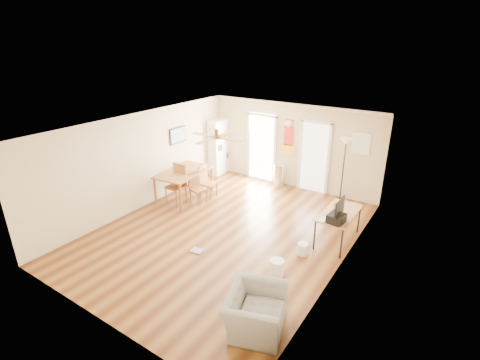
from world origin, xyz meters
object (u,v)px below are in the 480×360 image
Objects in this scene: computer_desk at (338,226)px; wastebasket_a at (302,249)px; bookshelf at (219,147)px; dining_chair_right_b at (198,188)px; trash_can at (279,176)px; dining_table at (185,185)px; wastebasket_b at (277,268)px; dining_chair_near at (175,185)px; torchiere_lamp at (343,171)px; printer at (336,218)px; armchair at (255,311)px; dining_chair_right_a at (208,182)px.

wastebasket_a is at bearing -113.97° from computer_desk.
bookshelf is at bearing 156.78° from computer_desk.
dining_chair_right_b is 2.67m from trash_can.
dining_table is 4.33m from wastebasket_b.
bookshelf is at bearing 32.92° from dining_chair_right_b.
torchiere_lamp is (3.85, 2.67, 0.38)m from dining_chair_near.
torchiere_lamp reaches higher than printer.
bookshelf is 1.82× the size of armchair.
trash_can reaches higher than wastebasket_b.
dining_table is 5.34m from armchair.
printer is 0.98m from wastebasket_a.
dining_table is 4.52m from torchiere_lamp.
dining_chair_right_a reaches higher than dining_table.
printer is 1.68m from wastebasket_b.
torchiere_lamp is at bearing -44.42° from dining_chair_right_b.
dining_chair_near reaches higher than printer.
trash_can is at bearing 142.49° from printer.
wastebasket_a is (-0.43, -0.96, -0.23)m from computer_desk.
wastebasket_a is at bearing -6.26° from dining_chair_near.
armchair reaches higher than wastebasket_a.
bookshelf reaches higher than wastebasket_a.
computer_desk is 3.70× the size of printer.
trash_can is at bearing 141.00° from computer_desk.
trash_can is 3.78m from printer.
dining_chair_right_a is 0.71× the size of computer_desk.
dining_chair_near is 4.18m from wastebasket_b.
dining_chair_right_b reaches higher than armchair.
wastebasket_a is at bearing -91.87° from dining_chair_right_b.
dining_chair_near is 0.59× the size of torchiere_lamp.
computer_desk is 5.12× the size of wastebasket_a.
bookshelf reaches higher than dining_chair_right_b.
wastebasket_a is at bearing -12.45° from armchair.
torchiere_lamp is at bearing 0.77° from trash_can.
computer_desk is (2.61, -2.11, -0.00)m from trash_can.
dining_chair_right_b reaches higher than wastebasket_a.
wastebasket_b is (4.34, -4.01, -0.76)m from bookshelf.
bookshelf is 5.48m from wastebasket_a.
dining_table is 4.17m from wastebasket_a.
dining_chair_near is 4.11m from wastebasket_a.
dining_chair_right_b is 4.88m from armchair.
armchair is (-0.30, -2.82, -0.49)m from printer.
dining_chair_right_a reaches higher than armchair.
computer_desk is at bearing -12.21° from bookshelf.
wastebasket_a is (3.53, -0.78, -0.32)m from dining_chair_right_b.
wastebasket_b is (-0.65, -1.40, -0.66)m from printer.
dining_chair_near is at bearing -173.03° from printer.
wastebasket_b is (2.05, -4.02, -0.20)m from trash_can.
dining_chair_right_a is at bearing -51.67° from bookshelf.
computer_desk is 1.08m from wastebasket_a.
armchair reaches higher than wastebasket_b.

